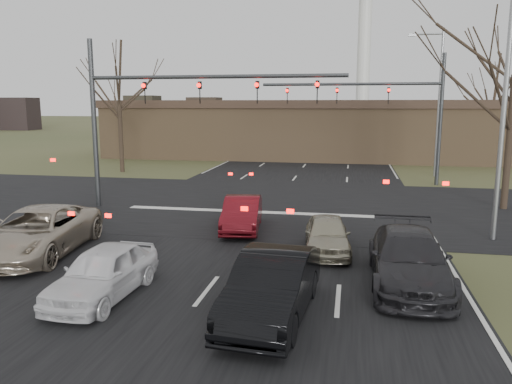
# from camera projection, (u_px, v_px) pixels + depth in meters

# --- Properties ---
(ground) EXTENTS (360.00, 360.00, 0.00)m
(ground) POSITION_uv_depth(u_px,v_px,m) (167.00, 343.00, 10.56)
(ground) COLOR #3D4625
(ground) RESTS_ON ground
(road_main) EXTENTS (14.00, 300.00, 0.02)m
(road_main) POSITION_uv_depth(u_px,v_px,m) (324.00, 140.00, 68.58)
(road_main) COLOR black
(road_main) RESTS_ON ground
(road_cross) EXTENTS (200.00, 14.00, 0.02)m
(road_cross) POSITION_uv_depth(u_px,v_px,m) (274.00, 204.00, 25.06)
(road_cross) COLOR black
(road_cross) RESTS_ON ground
(building) EXTENTS (42.40, 10.40, 5.30)m
(building) POSITION_uv_depth(u_px,v_px,m) (333.00, 129.00, 46.47)
(building) COLOR #816445
(building) RESTS_ON ground
(mast_arm_near) EXTENTS (12.12, 0.24, 8.00)m
(mast_arm_near) POSITION_uv_depth(u_px,v_px,m) (158.00, 102.00, 23.21)
(mast_arm_near) COLOR #383A3D
(mast_arm_near) RESTS_ON ground
(mast_arm_far) EXTENTS (11.12, 0.24, 8.00)m
(mast_arm_far) POSITION_uv_depth(u_px,v_px,m) (394.00, 103.00, 30.78)
(mast_arm_far) COLOR #383A3D
(mast_arm_far) RESTS_ON ground
(streetlight_right_near) EXTENTS (2.34, 0.25, 10.00)m
(streetlight_right_near) POSITION_uv_depth(u_px,v_px,m) (500.00, 87.00, 17.62)
(streetlight_right_near) COLOR gray
(streetlight_right_near) RESTS_ON ground
(streetlight_right_far) EXTENTS (2.34, 0.25, 10.00)m
(streetlight_right_far) POSITION_uv_depth(u_px,v_px,m) (437.00, 95.00, 33.97)
(streetlight_right_far) COLOR gray
(streetlight_right_far) RESTS_ON ground
(tree_left_far) EXTENTS (5.70, 5.70, 9.50)m
(tree_left_far) POSITION_uv_depth(u_px,v_px,m) (118.00, 71.00, 35.86)
(tree_left_far) COLOR black
(tree_left_far) RESTS_ON ground
(tree_right_far) EXTENTS (5.40, 5.40, 9.00)m
(tree_right_far) POSITION_uv_depth(u_px,v_px,m) (495.00, 79.00, 40.41)
(tree_right_far) COLOR black
(tree_right_far) RESTS_ON ground
(car_silver_suv) EXTENTS (3.23, 5.89, 1.56)m
(car_silver_suv) POSITION_uv_depth(u_px,v_px,m) (37.00, 232.00, 16.63)
(car_silver_suv) COLOR #AFA18D
(car_silver_suv) RESTS_ON ground
(car_white_sedan) EXTENTS (1.78, 4.06, 1.36)m
(car_white_sedan) POSITION_uv_depth(u_px,v_px,m) (103.00, 272.00, 12.95)
(car_white_sedan) COLOR silver
(car_white_sedan) RESTS_ON ground
(car_black_hatch) EXTENTS (1.96, 4.78, 1.54)m
(car_black_hatch) POSITION_uv_depth(u_px,v_px,m) (272.00, 286.00, 11.74)
(car_black_hatch) COLOR black
(car_black_hatch) RESTS_ON ground
(car_charcoal_sedan) EXTENTS (2.12, 5.15, 1.49)m
(car_charcoal_sedan) POSITION_uv_depth(u_px,v_px,m) (409.00, 259.00, 13.84)
(car_charcoal_sedan) COLOR #232325
(car_charcoal_sedan) RESTS_ON ground
(car_red_ahead) EXTENTS (1.90, 4.16, 1.32)m
(car_red_ahead) POSITION_uv_depth(u_px,v_px,m) (242.00, 214.00, 19.92)
(car_red_ahead) COLOR #5A0C14
(car_red_ahead) RESTS_ON ground
(car_silver_ahead) EXTENTS (1.80, 3.79, 1.25)m
(car_silver_ahead) POSITION_uv_depth(u_px,v_px,m) (327.00, 235.00, 16.89)
(car_silver_ahead) COLOR gray
(car_silver_ahead) RESTS_ON ground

